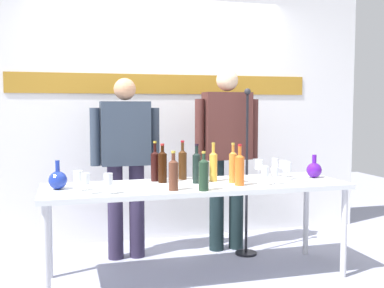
{
  "coord_description": "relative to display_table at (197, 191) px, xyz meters",
  "views": [
    {
      "loc": [
        -1.03,
        -3.57,
        1.4
      ],
      "look_at": [
        0.0,
        0.15,
        1.08
      ],
      "focal_mm": 43.64,
      "sensor_mm": 36.0,
      "label": 1
    }
  ],
  "objects": [
    {
      "name": "wine_bottle_1",
      "position": [
        -0.3,
        0.23,
        0.19
      ],
      "size": [
        0.07,
        0.07,
        0.33
      ],
      "color": "black",
      "rests_on": "display_table"
    },
    {
      "name": "wine_bottle_5",
      "position": [
        -0.25,
        -0.23,
        0.18
      ],
      "size": [
        0.07,
        0.07,
        0.29
      ],
      "color": "#562D1E",
      "rests_on": "display_table"
    },
    {
      "name": "wine_bottle_4",
      "position": [
        -0.25,
        0.14,
        0.2
      ],
      "size": [
        0.07,
        0.07,
        0.32
      ],
      "color": "black",
      "rests_on": "display_table"
    },
    {
      "name": "display_table",
      "position": [
        0.0,
        0.0,
        0.0
      ],
      "size": [
        2.44,
        0.72,
        0.77
      ],
      "color": "silver",
      "rests_on": "ground"
    },
    {
      "name": "presenter_left",
      "position": [
        -0.49,
        0.66,
        0.23
      ],
      "size": [
        0.63,
        0.22,
        1.65
      ],
      "color": "#2C253E",
      "rests_on": "ground"
    },
    {
      "name": "wine_bottle_0",
      "position": [
        0.3,
        -0.02,
        0.2
      ],
      "size": [
        0.06,
        0.06,
        0.33
      ],
      "color": "orange",
      "rests_on": "display_table"
    },
    {
      "name": "wine_glass_left_1",
      "position": [
        -0.73,
        -0.25,
        0.16
      ],
      "size": [
        0.06,
        0.06,
        0.15
      ],
      "color": "white",
      "rests_on": "display_table"
    },
    {
      "name": "wine_glass_right_4",
      "position": [
        0.8,
        0.0,
        0.17
      ],
      "size": [
        0.07,
        0.07,
        0.15
      ],
      "color": "white",
      "rests_on": "display_table"
    },
    {
      "name": "decanter_blue_left",
      "position": [
        -1.08,
        0.04,
        0.13
      ],
      "size": [
        0.14,
        0.14,
        0.22
      ],
      "color": "#1D3399",
      "rests_on": "display_table"
    },
    {
      "name": "wine_bottle_8",
      "position": [
        0.31,
        -0.16,
        0.19
      ],
      "size": [
        0.08,
        0.08,
        0.33
      ],
      "color": "#D6611E",
      "rests_on": "display_table"
    },
    {
      "name": "wine_bottle_3",
      "position": [
        0.17,
        0.1,
        0.19
      ],
      "size": [
        0.07,
        0.07,
        0.32
      ],
      "color": "gold",
      "rests_on": "display_table"
    },
    {
      "name": "decanter_blue_right",
      "position": [
        1.08,
        0.04,
        0.13
      ],
      "size": [
        0.13,
        0.13,
        0.2
      ],
      "color": "#4D1694",
      "rests_on": "display_table"
    },
    {
      "name": "wine_glass_right_2",
      "position": [
        0.59,
        -0.19,
        0.15
      ],
      "size": [
        0.06,
        0.06,
        0.14
      ],
      "color": "white",
      "rests_on": "display_table"
    },
    {
      "name": "wine_glass_left_2",
      "position": [
        -0.93,
        -0.07,
        0.17
      ],
      "size": [
        0.07,
        0.07,
        0.15
      ],
      "color": "white",
      "rests_on": "display_table"
    },
    {
      "name": "wine_glass_left_0",
      "position": [
        -0.88,
        -0.22,
        0.16
      ],
      "size": [
        0.06,
        0.06,
        0.15
      ],
      "color": "white",
      "rests_on": "display_table"
    },
    {
      "name": "wine_bottle_7",
      "position": [
        -0.03,
        -0.3,
        0.19
      ],
      "size": [
        0.08,
        0.08,
        0.29
      ],
      "color": "#1E3624",
      "rests_on": "display_table"
    },
    {
      "name": "wine_glass_right_1",
      "position": [
        0.8,
        0.23,
        0.17
      ],
      "size": [
        0.06,
        0.06,
        0.16
      ],
      "color": "white",
      "rests_on": "display_table"
    },
    {
      "name": "ground_plane",
      "position": [
        0.0,
        0.0,
        -0.72
      ],
      "size": [
        10.0,
        10.0,
        0.0
      ],
      "primitive_type": "plane",
      "color": "#989AB0"
    },
    {
      "name": "presenter_right",
      "position": [
        0.49,
        0.66,
        0.3
      ],
      "size": [
        0.64,
        0.22,
        1.75
      ],
      "color": "black",
      "rests_on": "ground"
    },
    {
      "name": "wine_bottle_2",
      "position": [
        -0.05,
        0.26,
        0.19
      ],
      "size": [
        0.07,
        0.07,
        0.33
      ],
      "color": "#452710",
      "rests_on": "display_table"
    },
    {
      "name": "wine_glass_right_5",
      "position": [
        0.5,
        -0.21,
        0.16
      ],
      "size": [
        0.06,
        0.06,
        0.15
      ],
      "color": "white",
      "rests_on": "display_table"
    },
    {
      "name": "wine_glass_right_3",
      "position": [
        0.83,
        0.13,
        0.17
      ],
      "size": [
        0.07,
        0.07,
        0.15
      ],
      "color": "white",
      "rests_on": "display_table"
    },
    {
      "name": "wine_bottle_6",
      "position": [
        0.01,
        0.04,
        0.19
      ],
      "size": [
        0.07,
        0.07,
        0.32
      ],
      "color": "black",
      "rests_on": "display_table"
    },
    {
      "name": "microphone_stand",
      "position": [
        0.61,
        0.45,
        -0.19
      ],
      "size": [
        0.2,
        0.2,
        1.56
      ],
      "color": "black",
      "rests_on": "ground"
    },
    {
      "name": "back_wall",
      "position": [
        0.0,
        1.24,
        0.79
      ],
      "size": [
        4.48,
        0.11,
        3.0
      ],
      "color": "white",
      "rests_on": "ground"
    },
    {
      "name": "wine_glass_right_0",
      "position": [
        0.66,
        0.27,
        0.16
      ],
      "size": [
        0.07,
        0.07,
        0.15
      ],
      "color": "white",
      "rests_on": "display_table"
    }
  ]
}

